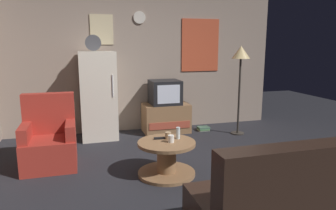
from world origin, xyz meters
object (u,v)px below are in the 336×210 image
Objects in this scene: coffee_table at (167,158)px; remote_control at (160,138)px; standing_lamp at (241,59)px; crt_tv at (165,92)px; fridge at (98,95)px; wine_glass at (178,133)px; mug_ceramic_tan at (168,136)px; couch at (298,205)px; tv_stand at (166,118)px; armchair at (50,141)px; book_stack at (203,129)px; mug_ceramic_white at (171,139)px.

remote_control is (-0.05, 0.13, 0.23)m from coffee_table.
coffee_table is (-1.75, -1.40, -1.14)m from standing_lamp.
fridge is at bearing -178.50° from crt_tv.
remote_control is (-0.23, 0.05, -0.06)m from wine_glass.
fridge is at bearing 112.95° from mug_ceramic_tan.
couch reaches higher than mug_ceramic_tan.
couch is (0.16, -3.47, 0.05)m from tv_stand.
crt_tv is at bearing 79.69° from wine_glass.
mug_ceramic_tan is 1.61m from armchair.
standing_lamp is 2.52m from coffee_table.
tv_stand is 0.49m from crt_tv.
couch is 3.41m from book_stack.
tv_stand is 1.86m from wine_glass.
armchair is at bearing 156.57° from mug_ceramic_tan.
mug_ceramic_white reaches higher than coffee_table.
wine_glass is 2.05m from book_stack.
crt_tv reaches higher than armchair.
remote_control is (0.65, -1.73, -0.31)m from fridge.
armchair is (-1.47, 0.64, -0.14)m from mug_ceramic_tan.
armchair is (-1.93, -1.15, -0.41)m from crt_tv.
tv_stand is at bearing 30.68° from armchair.
wine_glass is at bearing 24.33° from coffee_table.
fridge reaches higher than standing_lamp.
armchair is (-1.95, -1.16, 0.07)m from tv_stand.
remote_control is (-0.57, -1.77, 0.18)m from tv_stand.
wine_glass is at bearing -9.51° from mug_ceramic_tan.
remote_control is at bearing -127.90° from book_stack.
coffee_table is 0.75× the size of armchair.
crt_tv reaches higher than tv_stand.
armchair reaches higher than couch.
couch is at bearing -87.03° from crt_tv.
coffee_table is 0.27m from remote_control.
fridge is 1.40m from armchair.
wine_glass reaches higher than tv_stand.
crt_tv is 2.29m from armchair.
fridge is 1.93m from mug_ceramic_tan.
mug_ceramic_tan reaches higher than coffee_table.
fridge is 2.06m from book_stack.
tv_stand is 0.49× the size of couch.
standing_lamp is at bearing 38.52° from remote_control.
standing_lamp is 2.39m from remote_control.
standing_lamp is at bearing 39.97° from wine_glass.
tv_stand is 1.97m from coffee_table.
wine_glass is at bearing -140.03° from standing_lamp.
wine_glass is (0.17, 0.08, 0.29)m from coffee_table.
tv_stand is 2.27m from armchair.
tv_stand is 1.87m from mug_ceramic_tan.
wine_glass is 1.74m from armchair.
wine_glass reaches higher than mug_ceramic_tan.
wine_glass is 0.13m from mug_ceramic_tan.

